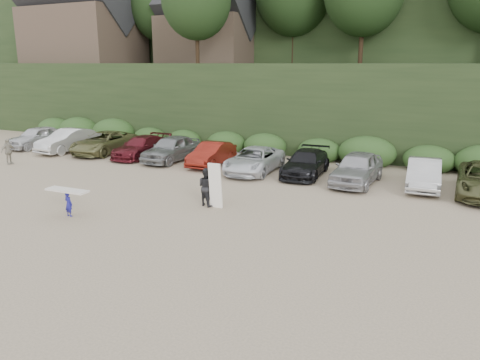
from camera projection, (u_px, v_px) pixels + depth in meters
The scene contains 6 objects.
ground at pixel (172, 226), 17.81m from camera, with size 120.00×120.00×0.00m, color tan.
hillside_backdrop at pixel (371, 9), 46.45m from camera, with size 90.00×41.50×28.00m.
parked_cars at pixel (280, 160), 26.13m from camera, with size 39.78×5.99×1.63m.
distant_walker at pixel (8, 151), 28.49m from camera, with size 0.93×0.39×1.59m, color gray.
child_surfer at pixel (68, 198), 18.79m from camera, with size 1.89×0.60×1.13m.
adult_surfer at pixel (207, 187), 20.17m from camera, with size 1.30×0.85×1.98m.
Camera 1 is at (9.77, -13.96, 6.05)m, focal length 35.00 mm.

